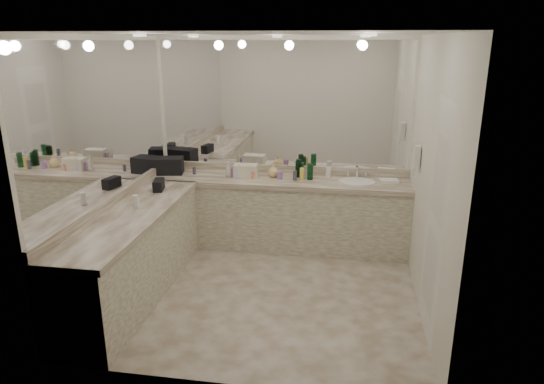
% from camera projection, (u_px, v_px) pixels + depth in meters
% --- Properties ---
extents(floor, '(3.20, 3.20, 0.00)m').
position_uv_depth(floor, '(263.00, 290.00, 5.16)').
color(floor, '#BFB4A5').
rests_on(floor, ground).
extents(ceiling, '(3.20, 3.20, 0.00)m').
position_uv_depth(ceiling, '(262.00, 34.00, 4.38)').
color(ceiling, white).
rests_on(ceiling, floor).
extents(wall_back, '(3.20, 0.02, 2.60)m').
position_uv_depth(wall_back, '(283.00, 142.00, 6.19)').
color(wall_back, silver).
rests_on(wall_back, floor).
extents(wall_left, '(0.02, 3.00, 2.60)m').
position_uv_depth(wall_left, '(111.00, 166.00, 5.01)').
color(wall_left, silver).
rests_on(wall_left, floor).
extents(wall_right, '(0.02, 3.00, 2.60)m').
position_uv_depth(wall_right, '(430.00, 179.00, 4.53)').
color(wall_right, silver).
rests_on(wall_right, floor).
extents(vanity_back_base, '(3.20, 0.60, 0.84)m').
position_uv_depth(vanity_back_base, '(279.00, 215.00, 6.17)').
color(vanity_back_base, beige).
rests_on(vanity_back_base, floor).
extents(vanity_back_top, '(3.20, 0.64, 0.06)m').
position_uv_depth(vanity_back_top, '(279.00, 181.00, 6.02)').
color(vanity_back_top, beige).
rests_on(vanity_back_top, vanity_back_base).
extents(vanity_left_base, '(0.60, 2.40, 0.84)m').
position_uv_depth(vanity_left_base, '(133.00, 258.00, 4.95)').
color(vanity_left_base, beige).
rests_on(vanity_left_base, floor).
extents(vanity_left_top, '(0.64, 2.42, 0.06)m').
position_uv_depth(vanity_left_top, '(130.00, 216.00, 4.81)').
color(vanity_left_top, beige).
rests_on(vanity_left_top, vanity_left_base).
extents(backsplash_back, '(3.20, 0.04, 0.10)m').
position_uv_depth(backsplash_back, '(283.00, 169.00, 6.27)').
color(backsplash_back, beige).
rests_on(backsplash_back, vanity_back_top).
extents(backsplash_left, '(0.04, 3.00, 0.10)m').
position_uv_depth(backsplash_left, '(116.00, 198.00, 5.12)').
color(backsplash_left, beige).
rests_on(backsplash_left, vanity_left_top).
extents(mirror_back, '(3.12, 0.01, 1.55)m').
position_uv_depth(mirror_back, '(283.00, 105.00, 6.03)').
color(mirror_back, white).
rests_on(mirror_back, wall_back).
extents(mirror_left, '(0.01, 2.92, 1.55)m').
position_uv_depth(mirror_left, '(107.00, 120.00, 4.87)').
color(mirror_left, white).
rests_on(mirror_left, wall_left).
extents(sink, '(0.44, 0.44, 0.03)m').
position_uv_depth(sink, '(357.00, 182.00, 5.88)').
color(sink, white).
rests_on(sink, vanity_back_top).
extents(faucet, '(0.24, 0.16, 0.14)m').
position_uv_depth(faucet, '(357.00, 172.00, 6.06)').
color(faucet, silver).
rests_on(faucet, vanity_back_top).
extents(wall_phone, '(0.06, 0.10, 0.24)m').
position_uv_depth(wall_phone, '(417.00, 157.00, 5.18)').
color(wall_phone, white).
rests_on(wall_phone, wall_right).
extents(door, '(0.02, 0.82, 2.10)m').
position_uv_depth(door, '(435.00, 223.00, 4.14)').
color(door, white).
rests_on(door, wall_right).
extents(black_toiletry_bag, '(0.42, 0.31, 0.22)m').
position_uv_depth(black_toiletry_bag, '(168.00, 165.00, 6.22)').
color(black_toiletry_bag, black).
rests_on(black_toiletry_bag, vanity_back_top).
extents(black_bag_spill, '(0.15, 0.24, 0.12)m').
position_uv_depth(black_bag_spill, '(159.00, 185.00, 5.54)').
color(black_bag_spill, black).
rests_on(black_bag_spill, vanity_left_top).
extents(cream_cosmetic_case, '(0.30, 0.20, 0.17)m').
position_uv_depth(cream_cosmetic_case, '(246.00, 170.00, 6.08)').
color(cream_cosmetic_case, beige).
rests_on(cream_cosmetic_case, vanity_back_top).
extents(hand_towel, '(0.24, 0.18, 0.04)m').
position_uv_depth(hand_towel, '(389.00, 181.00, 5.85)').
color(hand_towel, white).
rests_on(hand_towel, vanity_back_top).
extents(lotion_left, '(0.06, 0.06, 0.13)m').
position_uv_depth(lotion_left, '(136.00, 202.00, 4.95)').
color(lotion_left, white).
rests_on(lotion_left, vanity_left_top).
extents(soap_bottle_a, '(0.08, 0.08, 0.19)m').
position_uv_depth(soap_bottle_a, '(228.00, 169.00, 6.09)').
color(soap_bottle_a, beige).
rests_on(soap_bottle_a, vanity_back_top).
extents(soap_bottle_b, '(0.10, 0.10, 0.17)m').
position_uv_depth(soap_bottle_b, '(239.00, 171.00, 6.03)').
color(soap_bottle_b, silver).
rests_on(soap_bottle_b, vanity_back_top).
extents(soap_bottle_c, '(0.14, 0.14, 0.18)m').
position_uv_depth(soap_bottle_c, '(273.00, 170.00, 6.08)').
color(soap_bottle_c, '#E6C57D').
rests_on(soap_bottle_c, vanity_back_top).
extents(green_bottle_0, '(0.07, 0.07, 0.20)m').
position_uv_depth(green_bottle_0, '(298.00, 169.00, 6.07)').
color(green_bottle_0, '#13542B').
rests_on(green_bottle_0, vanity_back_top).
extents(green_bottle_1, '(0.07, 0.07, 0.20)m').
position_uv_depth(green_bottle_1, '(310.00, 172.00, 5.95)').
color(green_bottle_1, '#13542B').
rests_on(green_bottle_1, vanity_back_top).
extents(green_bottle_2, '(0.07, 0.07, 0.18)m').
position_uv_depth(green_bottle_2, '(301.00, 170.00, 6.07)').
color(green_bottle_2, '#13542B').
rests_on(green_bottle_2, vanity_back_top).
extents(green_bottle_3, '(0.06, 0.06, 0.22)m').
position_uv_depth(green_bottle_3, '(298.00, 168.00, 6.09)').
color(green_bottle_3, '#13542B').
rests_on(green_bottle_3, vanity_back_top).
extents(amenity_bottle_0, '(0.04, 0.04, 0.09)m').
position_uv_depth(amenity_bottle_0, '(253.00, 175.00, 5.99)').
color(amenity_bottle_0, '#E57F66').
rests_on(amenity_bottle_0, vanity_back_top).
extents(amenity_bottle_1, '(0.05, 0.05, 0.11)m').
position_uv_depth(amenity_bottle_1, '(252.00, 171.00, 6.15)').
color(amenity_bottle_1, white).
rests_on(amenity_bottle_1, vanity_back_top).
extents(amenity_bottle_2, '(0.06, 0.06, 0.14)m').
position_uv_depth(amenity_bottle_2, '(328.00, 173.00, 6.04)').
color(amenity_bottle_2, white).
rests_on(amenity_bottle_2, vanity_back_top).
extents(amenity_bottle_3, '(0.04, 0.04, 0.09)m').
position_uv_depth(amenity_bottle_3, '(194.00, 171.00, 6.21)').
color(amenity_bottle_3, '#3F3F4C').
rests_on(amenity_bottle_3, vanity_back_top).
extents(amenity_bottle_4, '(0.05, 0.05, 0.12)m').
position_uv_depth(amenity_bottle_4, '(295.00, 176.00, 5.92)').
color(amenity_bottle_4, '#3F3F4C').
rests_on(amenity_bottle_4, vanity_back_top).
extents(amenity_bottle_5, '(0.06, 0.06, 0.11)m').
position_uv_depth(amenity_bottle_5, '(233.00, 172.00, 6.10)').
color(amenity_bottle_5, '#9966B2').
rests_on(amenity_bottle_5, vanity_back_top).
extents(amenity_bottle_6, '(0.06, 0.06, 0.10)m').
position_uv_depth(amenity_bottle_6, '(280.00, 175.00, 5.99)').
color(amenity_bottle_6, '#9966B2').
rests_on(amenity_bottle_6, vanity_back_top).
extents(amenity_bottle_7, '(0.05, 0.05, 0.15)m').
position_uv_depth(amenity_bottle_7, '(302.00, 174.00, 5.95)').
color(amenity_bottle_7, '#F2D84C').
rests_on(amenity_bottle_7, vanity_back_top).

